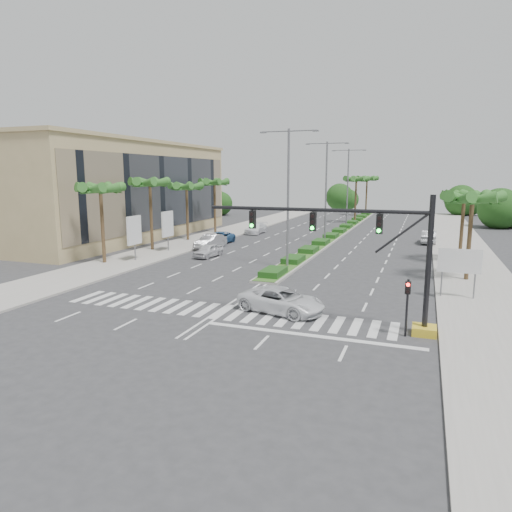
{
  "coord_description": "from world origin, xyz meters",
  "views": [
    {
      "loc": [
        11.14,
        -24.15,
        8.15
      ],
      "look_at": [
        1.12,
        2.98,
        3.0
      ],
      "focal_mm": 32.0,
      "sensor_mm": 36.0,
      "label": 1
    }
  ],
  "objects_px": {
    "car_parked_a": "(208,251)",
    "car_right": "(429,237)",
    "car_parked_d": "(256,228)",
    "car_parked_c": "(219,238)",
    "car_crossing": "(281,300)",
    "car_parked_b": "(210,242)"
  },
  "relations": [
    {
      "from": "car_parked_a",
      "to": "car_right",
      "type": "relative_size",
      "value": 0.81
    },
    {
      "from": "car_parked_d",
      "to": "car_right",
      "type": "distance_m",
      "value": 22.89
    },
    {
      "from": "car_parked_c",
      "to": "car_parked_d",
      "type": "height_order",
      "value": "car_parked_d"
    },
    {
      "from": "car_parked_a",
      "to": "car_parked_d",
      "type": "height_order",
      "value": "car_parked_d"
    },
    {
      "from": "car_crossing",
      "to": "car_right",
      "type": "xyz_separation_m",
      "value": [
        8.38,
        33.04,
        0.05
      ]
    },
    {
      "from": "car_crossing",
      "to": "car_right",
      "type": "bearing_deg",
      "value": 0.3
    },
    {
      "from": "car_parked_d",
      "to": "car_crossing",
      "type": "xyz_separation_m",
      "value": [
        14.45,
        -34.72,
        0.02
      ]
    },
    {
      "from": "car_parked_a",
      "to": "car_crossing",
      "type": "distance_m",
      "value": 19.81
    },
    {
      "from": "car_parked_a",
      "to": "car_parked_c",
      "type": "distance_m",
      "value": 9.02
    },
    {
      "from": "car_parked_a",
      "to": "car_parked_b",
      "type": "height_order",
      "value": "car_parked_b"
    },
    {
      "from": "car_parked_a",
      "to": "car_parked_d",
      "type": "bearing_deg",
      "value": 103.4
    },
    {
      "from": "car_parked_b",
      "to": "car_parked_c",
      "type": "height_order",
      "value": "car_parked_b"
    },
    {
      "from": "car_crossing",
      "to": "car_parked_c",
      "type": "bearing_deg",
      "value": 46.91
    },
    {
      "from": "car_right",
      "to": "car_parked_a",
      "type": "bearing_deg",
      "value": 40.86
    },
    {
      "from": "car_parked_b",
      "to": "car_parked_c",
      "type": "bearing_deg",
      "value": 104.39
    },
    {
      "from": "car_right",
      "to": "car_parked_d",
      "type": "bearing_deg",
      "value": -3.59
    },
    {
      "from": "car_parked_a",
      "to": "car_parked_b",
      "type": "relative_size",
      "value": 0.81
    },
    {
      "from": "car_parked_b",
      "to": "car_parked_d",
      "type": "height_order",
      "value": "car_parked_b"
    },
    {
      "from": "car_parked_b",
      "to": "car_right",
      "type": "height_order",
      "value": "car_parked_b"
    },
    {
      "from": "car_parked_d",
      "to": "car_right",
      "type": "relative_size",
      "value": 1.04
    },
    {
      "from": "car_parked_a",
      "to": "car_parked_d",
      "type": "relative_size",
      "value": 0.78
    },
    {
      "from": "car_parked_a",
      "to": "car_parked_c",
      "type": "bearing_deg",
      "value": 115.34
    }
  ]
}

